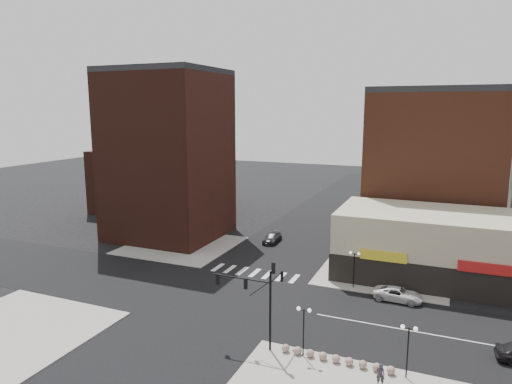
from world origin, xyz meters
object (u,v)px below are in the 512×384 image
(street_lamp_se_b, at_px, (408,338))
(street_lamp_ne, at_px, (354,260))
(pedestrian, at_px, (380,374))
(dark_sedan_north, at_px, (272,238))
(street_lamp_se_a, at_px, (304,319))
(traffic_signal, at_px, (261,291))
(white_suv, at_px, (398,294))

(street_lamp_se_b, xyz_separation_m, street_lamp_ne, (-7.00, 16.00, 0.00))
(street_lamp_se_b, bearing_deg, pedestrian, -134.04)
(street_lamp_se_b, relative_size, pedestrian, 2.43)
(dark_sedan_north, xyz_separation_m, pedestrian, (20.08, -30.99, 0.27))
(dark_sedan_north, relative_size, pedestrian, 2.84)
(street_lamp_se_a, distance_m, pedestrian, 6.96)
(street_lamp_se_a, xyz_separation_m, street_lamp_ne, (1.00, 16.00, 0.00))
(traffic_signal, distance_m, street_lamp_se_a, 4.12)
(street_lamp_se_b, distance_m, pedestrian, 3.33)
(street_lamp_ne, xyz_separation_m, pedestrian, (5.33, -17.72, -2.32))
(street_lamp_se_a, height_order, dark_sedan_north, street_lamp_se_a)
(street_lamp_se_a, xyz_separation_m, white_suv, (5.97, 14.50, -2.59))
(street_lamp_se_b, distance_m, dark_sedan_north, 36.56)
(white_suv, bearing_deg, street_lamp_se_a, 159.40)
(street_lamp_se_a, relative_size, street_lamp_ne, 1.00)
(street_lamp_se_b, distance_m, street_lamp_ne, 17.46)
(street_lamp_se_a, distance_m, dark_sedan_north, 32.44)
(traffic_signal, distance_m, street_lamp_ne, 16.62)
(street_lamp_se_a, bearing_deg, street_lamp_ne, 86.42)
(street_lamp_se_a, xyz_separation_m, pedestrian, (6.33, -1.72, -2.32))
(street_lamp_se_a, relative_size, street_lamp_se_b, 1.00)
(traffic_signal, bearing_deg, street_lamp_se_a, -2.57)
(street_lamp_se_a, xyz_separation_m, street_lamp_se_b, (8.00, 0.00, 0.00))
(traffic_signal, relative_size, white_suv, 1.55)
(dark_sedan_north, height_order, pedestrian, pedestrian)
(street_lamp_se_a, bearing_deg, traffic_signal, 177.43)
(traffic_signal, xyz_separation_m, street_lamp_se_a, (3.76, -0.17, -1.67))
(pedestrian, bearing_deg, white_suv, -92.69)
(street_lamp_ne, bearing_deg, traffic_signal, -106.75)
(street_lamp_se_b, xyz_separation_m, pedestrian, (-1.67, -1.72, -2.32))
(traffic_signal, xyz_separation_m, pedestrian, (10.10, -1.89, -3.99))
(pedestrian, bearing_deg, dark_sedan_north, -61.04)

